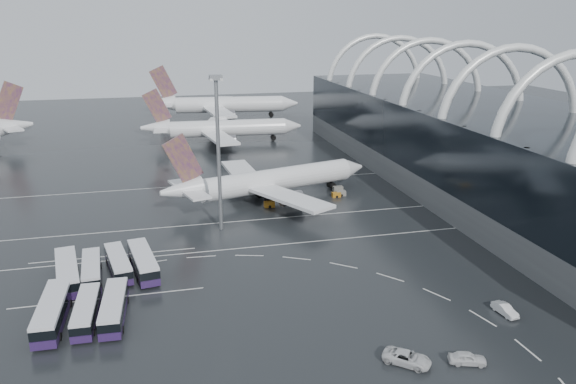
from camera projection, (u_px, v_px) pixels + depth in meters
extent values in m
plane|color=black|center=(249.00, 243.00, 103.56)|extent=(420.00, 420.00, 0.00)
cube|color=#545758|center=(488.00, 177.00, 135.19)|extent=(42.00, 160.00, 6.00)
cube|color=black|center=(493.00, 137.00, 132.21)|extent=(42.00, 160.00, 14.00)
torus|color=white|center=(571.00, 143.00, 101.99)|extent=(33.80, 1.80, 33.80)
torus|color=white|center=(508.00, 125.00, 119.61)|extent=(33.80, 1.80, 33.80)
torus|color=white|center=(462.00, 111.00, 137.24)|extent=(33.80, 1.80, 33.80)
torus|color=white|center=(426.00, 100.00, 154.86)|extent=(33.80, 1.80, 33.80)
torus|color=white|center=(397.00, 92.00, 172.49)|extent=(33.80, 1.80, 33.80)
torus|color=white|center=(374.00, 85.00, 190.11)|extent=(33.80, 1.80, 33.80)
cube|color=silver|center=(251.00, 247.00, 101.71)|extent=(120.00, 0.25, 0.01)
cube|color=silver|center=(239.00, 221.00, 114.69)|extent=(120.00, 0.25, 0.01)
cube|color=silver|center=(222.00, 184.00, 140.67)|extent=(120.00, 0.25, 0.01)
cube|color=silver|center=(109.00, 298.00, 83.31)|extent=(28.00, 0.25, 0.01)
cube|color=silver|center=(114.00, 256.00, 98.15)|extent=(28.00, 0.25, 0.01)
cylinder|color=white|center=(277.00, 179.00, 127.89)|extent=(36.94, 15.07, 5.13)
cone|color=white|center=(353.00, 168.00, 137.84)|extent=(6.51, 6.39, 5.13)
cone|color=white|center=(181.00, 190.00, 116.84)|extent=(9.92, 7.36, 5.13)
cube|color=#461866|center=(183.00, 159.00, 115.31)|extent=(8.34, 2.85, 10.88)
cube|color=white|center=(189.00, 189.00, 117.68)|extent=(8.20, 16.41, 0.44)
cube|color=white|center=(288.00, 197.00, 117.20)|extent=(15.83, 22.45, 0.71)
cube|color=white|center=(243.00, 173.00, 135.57)|extent=(7.69, 22.49, 0.71)
cylinder|color=slate|center=(291.00, 198.00, 121.50)|extent=(5.50, 4.23, 3.01)
cylinder|color=slate|center=(258.00, 180.00, 134.72)|extent=(5.50, 4.23, 3.01)
cube|color=black|center=(264.00, 197.00, 127.28)|extent=(11.76, 8.36, 1.95)
cylinder|color=white|center=(228.00, 128.00, 185.82)|extent=(37.92, 7.59, 5.42)
cone|color=white|center=(292.00, 126.00, 189.52)|extent=(5.91, 5.73, 5.42)
cone|color=white|center=(155.00, 128.00, 181.51)|extent=(9.64, 5.95, 5.42)
cube|color=#461866|center=(157.00, 106.00, 179.61)|extent=(9.02, 1.08, 11.49)
cube|color=white|center=(161.00, 128.00, 181.83)|extent=(5.17, 17.03, 0.47)
cube|color=white|center=(219.00, 137.00, 174.38)|extent=(9.99, 24.08, 0.75)
cube|color=white|center=(215.00, 124.00, 196.31)|extent=(12.48, 24.26, 0.75)
cylinder|color=slate|center=(228.00, 140.00, 178.43)|extent=(5.31, 3.47, 3.18)
cylinder|color=slate|center=(224.00, 130.00, 194.22)|extent=(5.31, 3.47, 3.18)
cube|color=black|center=(217.00, 140.00, 186.29)|extent=(11.54, 6.62, 2.06)
cylinder|color=white|center=(229.00, 105.00, 229.88)|extent=(43.63, 11.31, 6.44)
cone|color=white|center=(290.00, 103.00, 232.83)|extent=(7.35, 7.16, 6.44)
cone|color=white|center=(162.00, 103.00, 226.34)|extent=(11.77, 7.66, 6.44)
cube|color=#461866|center=(163.00, 82.00, 224.02)|extent=(10.70, 1.88, 13.65)
cube|color=white|center=(167.00, 103.00, 226.60)|extent=(7.24, 20.43, 0.56)
cube|color=white|center=(219.00, 112.00, 216.41)|extent=(10.39, 28.38, 0.89)
cube|color=white|center=(218.00, 102.00, 242.71)|extent=(16.19, 28.79, 0.89)
cylinder|color=slate|center=(227.00, 115.00, 221.08)|extent=(6.50, 4.45, 3.78)
cylinder|color=slate|center=(226.00, 107.00, 240.01)|extent=(6.50, 4.45, 3.78)
cube|color=black|center=(219.00, 116.00, 230.68)|extent=(14.05, 8.58, 2.44)
cone|color=white|center=(15.00, 126.00, 180.33)|extent=(12.29, 10.14, 6.19)
cube|color=#461866|center=(8.00, 102.00, 177.34)|extent=(9.57, 4.95, 13.11)
cube|color=white|center=(8.00, 127.00, 179.05)|extent=(12.52, 19.42, 0.53)
cube|color=#261440|center=(68.00, 277.00, 87.73)|extent=(5.30, 14.27, 1.18)
cube|color=black|center=(67.00, 270.00, 87.35)|extent=(5.32, 14.00, 1.39)
cube|color=silver|center=(66.00, 264.00, 87.07)|extent=(5.30, 14.27, 0.48)
cylinder|color=black|center=(80.00, 290.00, 84.49)|extent=(0.54, 1.12, 1.07)
cylinder|color=black|center=(59.00, 294.00, 83.38)|extent=(0.54, 1.12, 1.07)
cylinder|color=black|center=(77.00, 267.00, 92.34)|extent=(0.54, 1.12, 1.07)
cylinder|color=black|center=(57.00, 270.00, 91.23)|extent=(0.54, 1.12, 1.07)
cube|color=#261440|center=(92.00, 275.00, 88.97)|extent=(3.68, 12.38, 1.03)
cube|color=black|center=(91.00, 268.00, 88.63)|extent=(3.71, 12.14, 1.22)
cube|color=silver|center=(91.00, 263.00, 88.39)|extent=(3.68, 12.38, 0.42)
cylinder|color=black|center=(101.00, 286.00, 85.93)|extent=(0.40, 0.96, 0.94)
cylinder|color=black|center=(83.00, 289.00, 85.15)|extent=(0.40, 0.96, 0.94)
cylinder|color=black|center=(101.00, 266.00, 93.01)|extent=(0.40, 0.96, 0.94)
cylinder|color=black|center=(84.00, 268.00, 92.23)|extent=(0.40, 0.96, 0.94)
cube|color=#261440|center=(119.00, 268.00, 91.31)|extent=(5.04, 12.70, 1.05)
cube|color=black|center=(118.00, 262.00, 90.97)|extent=(5.05, 12.47, 1.24)
cube|color=silver|center=(118.00, 257.00, 90.72)|extent=(5.04, 12.70, 0.43)
cylinder|color=black|center=(131.00, 278.00, 88.49)|extent=(0.51, 1.00, 0.95)
cylinder|color=black|center=(114.00, 282.00, 87.45)|extent=(0.51, 1.00, 0.95)
cylinder|color=black|center=(123.00, 260.00, 95.39)|extent=(0.51, 1.00, 0.95)
cylinder|color=black|center=(107.00, 262.00, 94.35)|extent=(0.51, 1.00, 0.95)
cube|color=#261440|center=(144.00, 267.00, 91.60)|extent=(5.23, 13.91, 1.15)
cube|color=black|center=(143.00, 260.00, 91.23)|extent=(5.24, 13.65, 1.36)
cube|color=silver|center=(143.00, 254.00, 90.96)|extent=(5.23, 13.91, 0.47)
cylinder|color=black|center=(158.00, 278.00, 88.45)|extent=(0.53, 1.09, 1.05)
cylinder|color=black|center=(139.00, 282.00, 87.36)|extent=(0.53, 1.09, 1.05)
cylinder|color=black|center=(148.00, 258.00, 96.09)|extent=(0.53, 1.09, 1.05)
cylinder|color=black|center=(131.00, 260.00, 95.00)|extent=(0.53, 1.09, 1.05)
cube|color=#261440|center=(53.00, 318.00, 75.98)|extent=(3.46, 14.10, 1.19)
cube|color=black|center=(52.00, 309.00, 75.60)|extent=(3.52, 13.82, 1.40)
cube|color=silver|center=(51.00, 303.00, 75.31)|extent=(3.46, 14.10, 0.49)
cylinder|color=black|center=(60.00, 337.00, 72.23)|extent=(0.40, 1.09, 1.08)
cylinder|color=black|center=(35.00, 340.00, 71.62)|extent=(0.40, 1.09, 1.08)
cylinder|color=black|center=(70.00, 304.00, 80.60)|extent=(0.40, 1.09, 1.08)
cylinder|color=black|center=(48.00, 306.00, 79.99)|extent=(0.40, 1.09, 1.08)
cube|color=#261440|center=(87.00, 316.00, 76.58)|extent=(3.00, 12.06, 1.01)
cube|color=black|center=(86.00, 309.00, 76.25)|extent=(3.05, 11.82, 1.20)
cube|color=silver|center=(85.00, 304.00, 76.01)|extent=(3.00, 12.06, 0.42)
cylinder|color=black|center=(94.00, 332.00, 73.36)|extent=(0.35, 0.93, 0.92)
cylinder|color=black|center=(73.00, 335.00, 72.85)|extent=(0.35, 0.93, 0.92)
cylinder|color=black|center=(100.00, 304.00, 80.52)|extent=(0.35, 0.93, 0.92)
cylinder|color=black|center=(81.00, 306.00, 80.01)|extent=(0.35, 0.93, 0.92)
cube|color=#261440|center=(114.00, 313.00, 77.44)|extent=(3.45, 12.90, 1.08)
cube|color=black|center=(114.00, 305.00, 77.09)|extent=(3.50, 12.65, 1.28)
cube|color=silver|center=(113.00, 299.00, 76.83)|extent=(3.45, 12.90, 0.44)
cylinder|color=black|center=(122.00, 330.00, 73.97)|extent=(0.39, 1.00, 0.98)
cylinder|color=black|center=(101.00, 332.00, 73.48)|extent=(0.39, 1.00, 0.98)
cylinder|color=black|center=(127.00, 300.00, 81.64)|extent=(0.39, 1.00, 0.98)
cylinder|color=black|center=(108.00, 302.00, 81.14)|extent=(0.39, 1.00, 0.98)
imported|color=silver|center=(407.00, 358.00, 67.30)|extent=(6.15, 5.76, 1.61)
imported|color=silver|center=(467.00, 358.00, 67.32)|extent=(4.82, 3.17, 1.53)
imported|color=silver|center=(505.00, 310.00, 78.62)|extent=(1.98, 4.48, 1.43)
cylinder|color=gray|center=(219.00, 157.00, 106.20)|extent=(0.73, 0.73, 29.13)
cube|color=gray|center=(216.00, 77.00, 101.77)|extent=(2.29, 2.29, 0.83)
cube|color=white|center=(216.00, 79.00, 101.87)|extent=(2.08, 2.08, 0.42)
cube|color=#AA6A16|center=(336.00, 195.00, 130.06)|extent=(1.98, 1.17, 1.08)
cube|color=slate|center=(338.00, 189.00, 134.22)|extent=(2.28, 1.35, 1.24)
cube|color=#AA6A16|center=(269.00, 204.00, 123.21)|extent=(2.26, 1.34, 1.23)
cube|color=slate|center=(341.00, 193.00, 130.94)|extent=(2.20, 1.30, 1.20)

